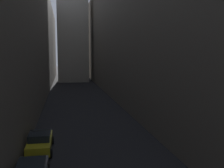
# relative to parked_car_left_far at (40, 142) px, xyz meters

# --- Properties ---
(ground_plane) EXTENTS (264.00, 264.00, 0.00)m
(ground_plane) POSITION_rel_parked_car_left_far_xyz_m (4.40, 24.04, -0.78)
(ground_plane) COLOR black
(building_block_left) EXTENTS (10.69, 108.00, 20.79)m
(building_block_left) POSITION_rel_parked_car_left_far_xyz_m (-6.45, 26.04, 9.62)
(building_block_left) COLOR #60594F
(building_block_left) RESTS_ON ground
(building_block_right) EXTENTS (11.38, 108.00, 23.71)m
(building_block_right) POSITION_rel_parked_car_left_far_xyz_m (15.59, 26.04, 11.08)
(building_block_right) COLOR #60594F
(building_block_right) RESTS_ON ground
(parked_car_left_far) EXTENTS (1.94, 4.44, 1.51)m
(parked_car_left_far) POSITION_rel_parked_car_left_far_xyz_m (0.00, 0.00, 0.00)
(parked_car_left_far) COLOR #A59919
(parked_car_left_far) RESTS_ON ground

